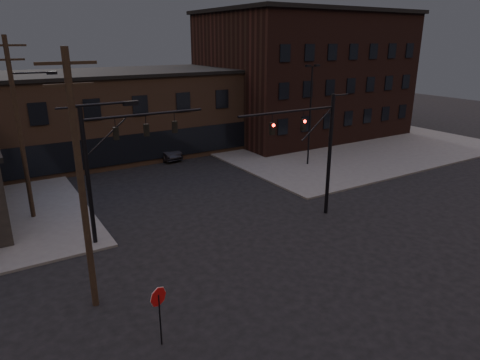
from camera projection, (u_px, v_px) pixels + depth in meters
name	position (u px, v px, depth m)	size (l,w,h in m)	color
ground	(292.00, 267.00, 22.19)	(140.00, 140.00, 0.00)	black
sidewalk_ne	(321.00, 138.00, 50.95)	(30.00, 30.00, 0.15)	#474744
building_row	(121.00, 114.00, 43.50)	(40.00, 12.00, 8.00)	#4B3628
building_right	(302.00, 76.00, 52.00)	(22.00, 16.00, 14.00)	black
traffic_signal_near	(317.00, 144.00, 26.96)	(7.12, 0.24, 8.00)	black
traffic_signal_far	(110.00, 157.00, 23.69)	(7.12, 0.24, 8.00)	black
stop_sign	(159.00, 303.00, 15.99)	(0.72, 0.33, 2.48)	black
utility_pole_near	(82.00, 179.00, 17.23)	(3.70, 0.28, 11.00)	black
utility_pole_mid	(20.00, 126.00, 26.31)	(3.70, 0.28, 11.50)	black
lot_light_a	(310.00, 106.00, 38.28)	(1.50, 0.28, 9.14)	black
lot_light_b	(323.00, 96.00, 45.32)	(1.50, 0.28, 9.14)	black
parked_car_lot_a	(294.00, 141.00, 45.86)	(1.65, 4.09, 1.39)	black
parked_car_lot_b	(273.00, 143.00, 45.22)	(1.74, 4.28, 1.24)	silver
car_crossing	(163.00, 151.00, 42.08)	(1.66, 4.76, 1.57)	black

